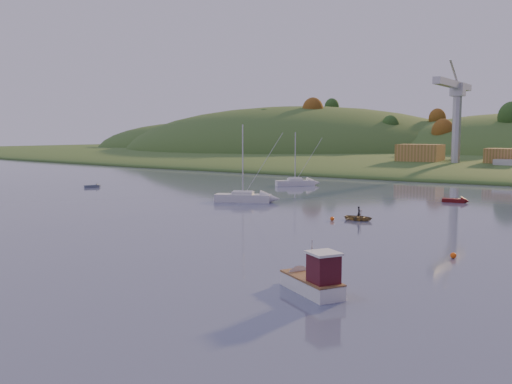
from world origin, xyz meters
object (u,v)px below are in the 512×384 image
Objects in this scene: sailboat_near at (295,182)px; canoe at (359,217)px; fishing_boat at (308,278)px; sailboat_far at (243,197)px; red_tender at (459,201)px; grey_dinghy at (95,186)px.

canoe is (28.41, -34.04, -0.34)m from sailboat_near.
fishing_boat is 48.37m from sailboat_far.
sailboat_far reaches higher than red_tender.
sailboat_far is 3.50× the size of grey_dinghy.
sailboat_far is at bearing -18.36° from fishing_boat.
grey_dinghy is at bearing -172.81° from red_tender.
sailboat_near reaches higher than red_tender.
red_tender is (-4.38, 54.03, -0.59)m from fishing_boat.
sailboat_near is at bearing -27.97° from fishing_boat.
sailboat_near is 2.67× the size of red_tender.
canoe is at bearing -94.14° from sailboat_near.
grey_dinghy is (-63.24, -14.33, -0.03)m from red_tender.
canoe is 1.03× the size of grey_dinghy.
grey_dinghy is (-36.28, 2.85, -0.50)m from sailboat_far.
grey_dinghy is at bearing 78.98° from canoe.
sailboat_near is 3.16× the size of grey_dinghy.
red_tender is (26.96, 17.18, -0.47)m from sailboat_far.
fishing_boat reaches higher than red_tender.
grey_dinghy is (-29.61, -24.12, -0.45)m from sailboat_near.
canoe is at bearing -41.64° from sailboat_far.
sailboat_far is (-31.34, 36.84, -0.12)m from fishing_boat.
sailboat_far reaches higher than canoe.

